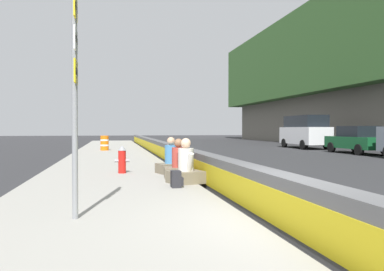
{
  "coord_description": "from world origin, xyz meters",
  "views": [
    {
      "loc": [
        -5.26,
        2.58,
        1.56
      ],
      "look_at": [
        10.36,
        -0.7,
        1.26
      ],
      "focal_mm": 35.43,
      "sensor_mm": 36.0,
      "label": 1
    }
  ],
  "objects_px": {
    "parked_car_fourth": "(357,140)",
    "parked_car_midline": "(305,131)",
    "seated_person_foreground": "(186,169)",
    "seated_person_middle": "(179,166)",
    "construction_barrel": "(105,143)",
    "seated_person_rear": "(171,162)",
    "backpack": "(176,179)",
    "route_sign_post": "(75,85)",
    "fire_hydrant": "(122,159)"
  },
  "relations": [
    {
      "from": "route_sign_post",
      "to": "parked_car_fourth",
      "type": "distance_m",
      "value": 21.25
    },
    {
      "from": "route_sign_post",
      "to": "fire_hydrant",
      "type": "bearing_deg",
      "value": -8.18
    },
    {
      "from": "fire_hydrant",
      "to": "seated_person_foreground",
      "type": "xyz_separation_m",
      "value": [
        -2.56,
        -1.57,
        -0.08
      ]
    },
    {
      "from": "route_sign_post",
      "to": "seated_person_foreground",
      "type": "distance_m",
      "value": 4.56
    },
    {
      "from": "fire_hydrant",
      "to": "backpack",
      "type": "relative_size",
      "value": 2.2
    },
    {
      "from": "seated_person_foreground",
      "to": "seated_person_middle",
      "type": "height_order",
      "value": "seated_person_foreground"
    },
    {
      "from": "seated_person_foreground",
      "to": "construction_barrel",
      "type": "relative_size",
      "value": 1.23
    },
    {
      "from": "fire_hydrant",
      "to": "seated_person_rear",
      "type": "height_order",
      "value": "seated_person_rear"
    },
    {
      "from": "seated_person_rear",
      "to": "backpack",
      "type": "distance_m",
      "value": 2.91
    },
    {
      "from": "construction_barrel",
      "to": "parked_car_midline",
      "type": "height_order",
      "value": "parked_car_midline"
    },
    {
      "from": "route_sign_post",
      "to": "backpack",
      "type": "relative_size",
      "value": 9.0
    },
    {
      "from": "seated_person_foreground",
      "to": "fire_hydrant",
      "type": "bearing_deg",
      "value": 31.48
    },
    {
      "from": "fire_hydrant",
      "to": "seated_person_foreground",
      "type": "height_order",
      "value": "seated_person_foreground"
    },
    {
      "from": "seated_person_middle",
      "to": "construction_barrel",
      "type": "distance_m",
      "value": 14.61
    },
    {
      "from": "construction_barrel",
      "to": "parked_car_fourth",
      "type": "relative_size",
      "value": 0.21
    },
    {
      "from": "seated_person_middle",
      "to": "backpack",
      "type": "height_order",
      "value": "seated_person_middle"
    },
    {
      "from": "route_sign_post",
      "to": "fire_hydrant",
      "type": "height_order",
      "value": "route_sign_post"
    },
    {
      "from": "parked_car_fourth",
      "to": "construction_barrel",
      "type": "bearing_deg",
      "value": 74.18
    },
    {
      "from": "construction_barrel",
      "to": "parked_car_midline",
      "type": "relative_size",
      "value": 0.18
    },
    {
      "from": "backpack",
      "to": "construction_barrel",
      "type": "distance_m",
      "value": 16.25
    },
    {
      "from": "route_sign_post",
      "to": "backpack",
      "type": "xyz_separation_m",
      "value": [
        2.81,
        -2.07,
        -1.9
      ]
    },
    {
      "from": "route_sign_post",
      "to": "seated_person_middle",
      "type": "height_order",
      "value": "route_sign_post"
    },
    {
      "from": "route_sign_post",
      "to": "construction_barrel",
      "type": "height_order",
      "value": "route_sign_post"
    },
    {
      "from": "backpack",
      "to": "parked_car_midline",
      "type": "distance_m",
      "value": 22.46
    },
    {
      "from": "fire_hydrant",
      "to": "seated_person_foreground",
      "type": "distance_m",
      "value": 3.0
    },
    {
      "from": "parked_car_fourth",
      "to": "seated_person_foreground",
      "type": "bearing_deg",
      "value": 130.69
    },
    {
      "from": "seated_person_foreground",
      "to": "seated_person_rear",
      "type": "bearing_deg",
      "value": 1.11
    },
    {
      "from": "seated_person_middle",
      "to": "parked_car_midline",
      "type": "distance_m",
      "value": 20.87
    },
    {
      "from": "route_sign_post",
      "to": "fire_hydrant",
      "type": "relative_size",
      "value": 4.09
    },
    {
      "from": "seated_person_rear",
      "to": "construction_barrel",
      "type": "bearing_deg",
      "value": 9.95
    },
    {
      "from": "route_sign_post",
      "to": "parked_car_fourth",
      "type": "bearing_deg",
      "value": -46.52
    },
    {
      "from": "construction_barrel",
      "to": "seated_person_rear",
      "type": "bearing_deg",
      "value": -170.05
    },
    {
      "from": "seated_person_foreground",
      "to": "parked_car_midline",
      "type": "distance_m",
      "value": 21.72
    },
    {
      "from": "construction_barrel",
      "to": "fire_hydrant",
      "type": "bearing_deg",
      "value": -176.46
    },
    {
      "from": "seated_person_rear",
      "to": "fire_hydrant",
      "type": "bearing_deg",
      "value": 78.51
    },
    {
      "from": "fire_hydrant",
      "to": "seated_person_middle",
      "type": "height_order",
      "value": "seated_person_middle"
    },
    {
      "from": "seated_person_middle",
      "to": "seated_person_rear",
      "type": "bearing_deg",
      "value": 1.83
    },
    {
      "from": "fire_hydrant",
      "to": "parked_car_midline",
      "type": "height_order",
      "value": "parked_car_midline"
    },
    {
      "from": "backpack",
      "to": "parked_car_midline",
      "type": "relative_size",
      "value": 0.08
    },
    {
      "from": "backpack",
      "to": "parked_car_fourth",
      "type": "height_order",
      "value": "parked_car_fourth"
    },
    {
      "from": "backpack",
      "to": "seated_person_middle",
      "type": "bearing_deg",
      "value": -11.61
    },
    {
      "from": "fire_hydrant",
      "to": "seated_person_rear",
      "type": "relative_size",
      "value": 0.77
    },
    {
      "from": "seated_person_foreground",
      "to": "seated_person_middle",
      "type": "xyz_separation_m",
      "value": [
        1.07,
        0.01,
        -0.01
      ]
    },
    {
      "from": "route_sign_post",
      "to": "seated_person_middle",
      "type": "bearing_deg",
      "value": -28.19
    },
    {
      "from": "fire_hydrant",
      "to": "parked_car_fourth",
      "type": "relative_size",
      "value": 0.19
    },
    {
      "from": "parked_car_fourth",
      "to": "parked_car_midline",
      "type": "relative_size",
      "value": 0.88
    },
    {
      "from": "seated_person_rear",
      "to": "construction_barrel",
      "type": "relative_size",
      "value": 1.21
    },
    {
      "from": "route_sign_post",
      "to": "seated_person_rear",
      "type": "xyz_separation_m",
      "value": [
        5.7,
        -2.39,
        -1.74
      ]
    },
    {
      "from": "construction_barrel",
      "to": "parked_car_fourth",
      "type": "bearing_deg",
      "value": -105.82
    },
    {
      "from": "seated_person_middle",
      "to": "construction_barrel",
      "type": "height_order",
      "value": "seated_person_middle"
    }
  ]
}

